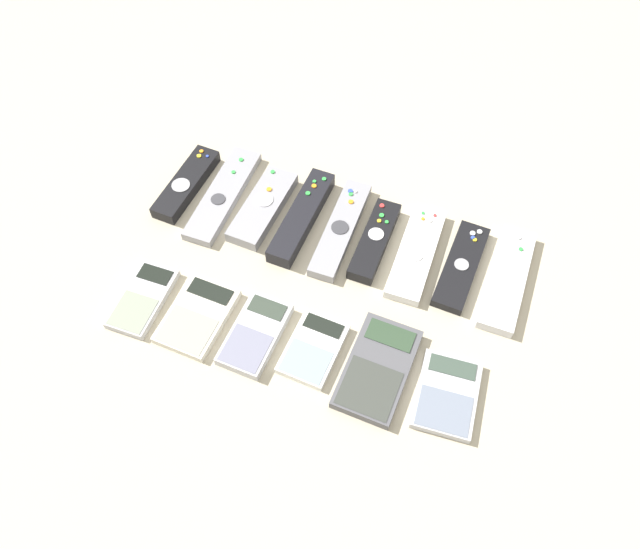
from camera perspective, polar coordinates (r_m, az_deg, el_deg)
The scene contains 16 objects.
ground_plane at distance 0.98m, azimuth -0.55°, elevation -1.74°, with size 3.00×3.00×0.00m, color #B2A88E.
remote_0 at distance 1.13m, azimuth -12.12°, elevation 8.12°, with size 0.05×0.17×0.02m.
remote_1 at distance 1.10m, azimuth -8.84°, elevation 7.21°, with size 0.05×0.21×0.02m.
remote_2 at distance 1.07m, azimuth -5.24°, elevation 6.17°, with size 0.07×0.17×0.02m.
remote_3 at distance 1.05m, azimuth -1.68°, elevation 5.30°, with size 0.05×0.20×0.03m.
remote_4 at distance 1.04m, azimuth 1.69°, elevation 4.26°, with size 0.04×0.20×0.02m.
remote_5 at distance 1.03m, azimuth 5.01°, elevation 3.12°, with size 0.05×0.16×0.02m.
remote_6 at distance 1.03m, azimuth 8.79°, elevation 1.96°, with size 0.06×0.19×0.02m.
remote_7 at distance 1.02m, azimuth 12.78°, elevation 0.75°, with size 0.06×0.17×0.02m.
remote_8 at distance 1.03m, azimuth 16.75°, elevation -0.37°, with size 0.06×0.20×0.02m.
calculator_0 at distance 1.01m, azimuth -15.89°, elevation -2.12°, with size 0.07×0.13×0.01m.
calculator_1 at distance 0.97m, azimuth -11.15°, elevation -3.74°, with size 0.09×0.13×0.01m.
calculator_2 at distance 0.94m, azimuth -5.95°, elevation -5.44°, with size 0.08×0.13×0.02m.
calculator_3 at distance 0.93m, azimuth -0.62°, elevation -6.78°, with size 0.08×0.12×0.01m.
calculator_4 at distance 0.92m, azimuth 5.29°, elevation -8.54°, with size 0.10×0.16×0.02m.
calculator_5 at distance 0.91m, azimuth 11.53°, elevation -10.69°, with size 0.09×0.12×0.01m.
Camera 1 is at (0.18, -0.48, 0.84)m, focal length 35.00 mm.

